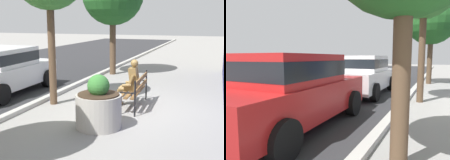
{
  "view_description": "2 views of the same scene",
  "coord_description": "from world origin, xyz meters",
  "views": [
    {
      "loc": [
        -8.09,
        -2.1,
        2.49
      ],
      "look_at": [
        0.23,
        0.77,
        0.75
      ],
      "focal_mm": 49.55,
      "sensor_mm": 36.0,
      "label": 1
    },
    {
      "loc": [
        -7.44,
        1.91,
        1.49
      ],
      "look_at": [
        -1.89,
        4.7,
        0.8
      ],
      "focal_mm": 32.51,
      "sensor_mm": 36.0,
      "label": 2
    }
  ],
  "objects": [
    {
      "name": "street_surface",
      "position": [
        0.0,
        7.5,
        0.0
      ],
      "size": [
        60.0,
        9.0,
        0.01
      ],
      "primitive_type": "cube",
      "color": "#2D2D30",
      "rests_on": "ground"
    },
    {
      "name": "curb_stone",
      "position": [
        0.0,
        2.9,
        0.06
      ],
      "size": [
        60.0,
        0.2,
        0.12
      ],
      "primitive_type": "cube",
      "color": "#B2AFA8",
      "rests_on": "ground"
    },
    {
      "name": "street_tree_far_corner",
      "position": [
        5.18,
        2.44,
        3.55
      ],
      "size": [
        2.73,
        2.73,
        4.94
      ],
      "color": "brown",
      "rests_on": "ground"
    },
    {
      "name": "parked_car_red",
      "position": [
        -4.06,
        4.7,
        0.84
      ],
      "size": [
        4.13,
        1.97,
        1.56
      ],
      "color": "#B21E1E",
      "rests_on": "ground"
    },
    {
      "name": "parked_car_white",
      "position": [
        0.43,
        4.7,
        0.84
      ],
      "size": [
        4.13,
        1.97,
        1.56
      ],
      "color": "silver",
      "rests_on": "ground"
    }
  ]
}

